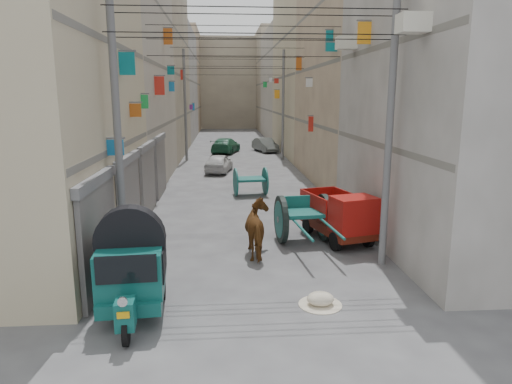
{
  "coord_description": "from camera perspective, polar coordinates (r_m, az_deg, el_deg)",
  "views": [
    {
      "loc": [
        -0.88,
        -6.07,
        4.71
      ],
      "look_at": [
        0.03,
        6.5,
        2.05
      ],
      "focal_mm": 32.0,
      "sensor_mm": 36.0,
      "label": 1
    }
  ],
  "objects": [
    {
      "name": "building_row_left",
      "position": [
        40.86,
        -14.61,
        14.0
      ],
      "size": [
        8.0,
        62.0,
        14.0
      ],
      "color": "tan",
      "rests_on": "ground"
    },
    {
      "name": "building_row_right",
      "position": [
        41.2,
        8.57,
        14.23
      ],
      "size": [
        8.0,
        62.0,
        14.0
      ],
      "color": "#ABA5A0",
      "rests_on": "ground"
    },
    {
      "name": "end_cap_building",
      "position": [
        72.09,
        -3.53,
        13.32
      ],
      "size": [
        22.0,
        10.0,
        13.0
      ],
      "primitive_type": "cube",
      "color": "tan",
      "rests_on": "ground"
    },
    {
      "name": "shutters_left",
      "position": [
        17.03,
        -14.33,
        0.65
      ],
      "size": [
        0.18,
        14.4,
        2.88
      ],
      "color": "#4F4E54",
      "rests_on": "ground"
    },
    {
      "name": "signboards",
      "position": [
        27.77,
        -2.37,
        9.27
      ],
      "size": [
        8.22,
        40.52,
        5.67
      ],
      "color": "red",
      "rests_on": "ground"
    },
    {
      "name": "ac_units",
      "position": [
        14.72,
        15.01,
        22.2
      ],
      "size": [
        0.7,
        6.55,
        3.35
      ],
      "color": "silver",
      "rests_on": "ground"
    },
    {
      "name": "utility_poles",
      "position": [
        23.1,
        -1.98,
        10.15
      ],
      "size": [
        7.4,
        22.2,
        8.0
      ],
      "color": "slate",
      "rests_on": "ground"
    },
    {
      "name": "overhead_cables",
      "position": [
        20.59,
        -1.75,
        17.64
      ],
      "size": [
        7.4,
        22.52,
        1.12
      ],
      "color": "black",
      "rests_on": "ground"
    },
    {
      "name": "auto_rickshaw",
      "position": [
        10.36,
        -15.25,
        -8.98
      ],
      "size": [
        1.64,
        2.68,
        1.85
      ],
      "rotation": [
        0.0,
        0.0,
        0.07
      ],
      "color": "black",
      "rests_on": "ground"
    },
    {
      "name": "tonga_cart",
      "position": [
        15.02,
        5.87,
        -3.19
      ],
      "size": [
        1.75,
        3.56,
        1.56
      ],
      "rotation": [
        0.0,
        0.0,
        0.09
      ],
      "color": "black",
      "rests_on": "ground"
    },
    {
      "name": "mini_truck",
      "position": [
        15.07,
        10.73,
        -3.33
      ],
      "size": [
        2.05,
        3.22,
        1.68
      ],
      "rotation": [
        0.0,
        0.0,
        0.26
      ],
      "color": "black",
      "rests_on": "ground"
    },
    {
      "name": "second_cart",
      "position": [
        21.95,
        -0.7,
        1.43
      ],
      "size": [
        1.67,
        1.52,
        1.34
      ],
      "rotation": [
        0.0,
        0.0,
        0.12
      ],
      "color": "#13544E",
      "rests_on": "ground"
    },
    {
      "name": "feed_sack",
      "position": [
        10.84,
        8.05,
        -13.07
      ],
      "size": [
        0.62,
        0.5,
        0.31
      ],
      "primitive_type": "ellipsoid",
      "color": "beige",
      "rests_on": "ground"
    },
    {
      "name": "horse",
      "position": [
        13.68,
        0.49,
        -4.65
      ],
      "size": [
        1.05,
        1.99,
        1.62
      ],
      "primitive_type": "imported",
      "rotation": [
        0.0,
        0.0,
        3.23
      ],
      "color": "brown",
      "rests_on": "ground"
    },
    {
      "name": "distant_car_white",
      "position": [
        28.76,
        -4.66,
        3.63
      ],
      "size": [
        1.98,
        3.62,
        1.17
      ],
      "primitive_type": "imported",
      "rotation": [
        0.0,
        0.0,
        2.96
      ],
      "color": "silver",
      "rests_on": "ground"
    },
    {
      "name": "distant_car_grey",
      "position": [
        39.36,
        1.15,
        5.9
      ],
      "size": [
        2.19,
        3.74,
        1.16
      ],
      "primitive_type": "imported",
      "rotation": [
        0.0,
        0.0,
        0.29
      ],
      "color": "#4E5350",
      "rests_on": "ground"
    },
    {
      "name": "distant_car_green",
      "position": [
        38.59,
        -3.81,
        5.83
      ],
      "size": [
        2.77,
        4.64,
        1.26
      ],
      "primitive_type": "imported",
      "rotation": [
        0.0,
        0.0,
        2.89
      ],
      "color": "#1E5A3D",
      "rests_on": "ground"
    }
  ]
}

